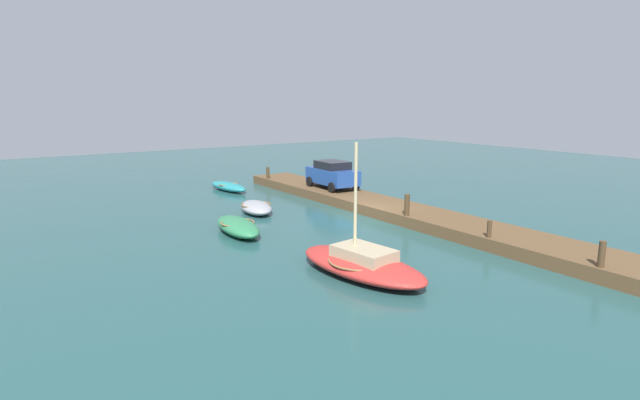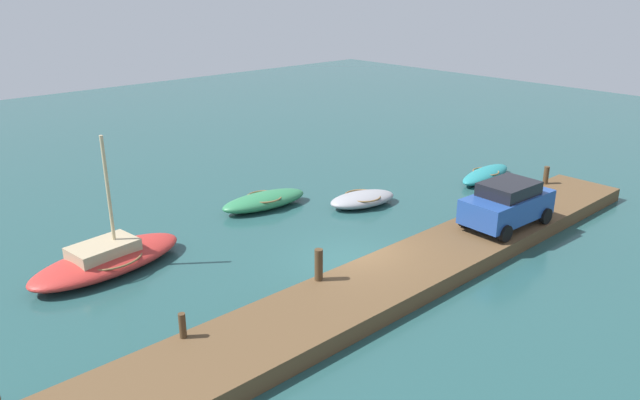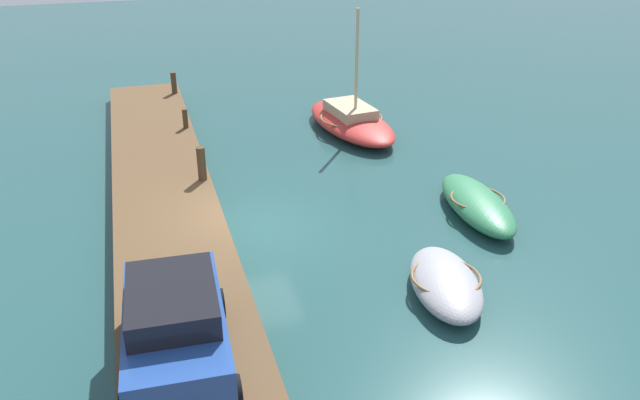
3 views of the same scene
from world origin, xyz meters
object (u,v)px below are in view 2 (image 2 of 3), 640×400
Objects in this scene: rowboat_grey at (363,199)px; sailboat_red at (107,259)px; rowboat_teal at (486,174)px; mooring_post_mid_west at (182,326)px; mooring_post_east at (546,175)px; mooring_post_mid_east at (319,265)px; parked_car at (507,203)px; rowboat_green at (264,200)px.

sailboat_red is at bearing -174.54° from rowboat_grey.
rowboat_grey is 0.83× the size of rowboat_teal.
sailboat_red is 6.36m from mooring_post_mid_west.
rowboat_teal is 3.23m from mooring_post_east.
rowboat_teal is 3.96× the size of mooring_post_mid_east.
mooring_post_mid_west is at bearing 180.00° from mooring_post_east.
sailboat_red reaches higher than parked_car.
mooring_post_mid_east reaches higher than mooring_post_east.
rowboat_green is 13.17m from mooring_post_east.
rowboat_grey is 4.19× the size of mooring_post_east.
rowboat_grey is at bearing -14.91° from sailboat_red.
rowboat_green is 1.08× the size of parked_car.
rowboat_green is 3.99× the size of mooring_post_mid_east.
mooring_post_east is at bearing -25.88° from sailboat_red.
mooring_post_east is at bearing -94.68° from rowboat_teal.
mooring_post_east reaches higher than rowboat_green.
rowboat_teal is 7.59m from parked_car.
mooring_post_mid_east is (4.23, -6.30, 0.66)m from sailboat_red.
parked_car is (-5.86, -4.67, 1.19)m from rowboat_teal.
sailboat_red is 7.86m from rowboat_green.
rowboat_grey is 0.89× the size of parked_car.
mooring_post_mid_west is 4.89m from mooring_post_mid_east.
mooring_post_mid_east is at bearing -63.24° from sailboat_red.
parked_car reaches higher than rowboat_teal.
mooring_post_east is 6.13m from parked_car.
mooring_post_mid_east is at bearing 172.43° from parked_car.
mooring_post_east is at bearing 16.99° from parked_car.
rowboat_teal is 19.42m from mooring_post_mid_west.
rowboat_grey is at bearing 34.39° from mooring_post_mid_east.
rowboat_grey is at bearing 161.68° from rowboat_teal.
rowboat_green is at bearing 41.74° from mooring_post_mid_west.
parked_car is (8.41, -1.52, 0.38)m from mooring_post_mid_east.
sailboat_red is 18.77m from rowboat_teal.
mooring_post_mid_west is at bearing -103.01° from sailboat_red.
mooring_post_mid_west is 13.39m from parked_car.
mooring_post_east reaches higher than rowboat_teal.
rowboat_teal is (7.30, -1.62, -0.02)m from rowboat_grey.
sailboat_red is at bearing 164.51° from rowboat_teal.
rowboat_grey reaches higher than rowboat_teal.
mooring_post_mid_east is (-6.97, -4.77, 0.78)m from rowboat_grey.
sailboat_red reaches higher than rowboat_teal.
mooring_post_mid_east is at bearing -108.95° from rowboat_green.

